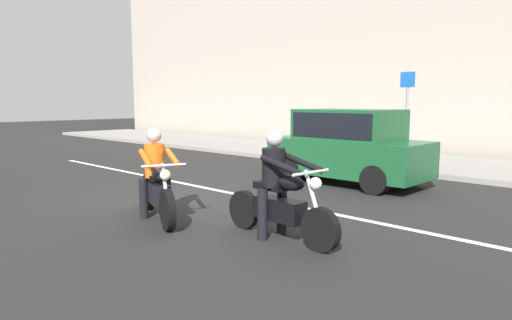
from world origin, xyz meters
TOP-DOWN VIEW (x-y plane):
  - ground_plane at (0.00, 0.00)m, footprint 80.00×80.00m
  - sidewalk_slab at (0.00, 8.00)m, footprint 40.00×4.40m
  - lane_marking_stripe at (0.96, 0.90)m, footprint 18.00×0.14m
  - motorcycle_with_rider_orange_stripe at (0.63, -1.46)m, footprint 2.08×1.03m
  - motorcycle_with_rider_black_leather at (2.86, -0.88)m, footprint 2.15×0.70m
  - parked_hatchback_forest_green at (1.10, 3.70)m, footprint 3.77×1.76m
  - street_sign_post at (1.00, 6.94)m, footprint 0.44×0.08m

SIDE VIEW (x-z plane):
  - ground_plane at x=0.00m, z-range 0.00..0.00m
  - lane_marking_stripe at x=0.96m, z-range 0.00..0.01m
  - sidewalk_slab at x=0.00m, z-range 0.00..0.14m
  - motorcycle_with_rider_orange_stripe at x=0.63m, z-range -0.14..1.41m
  - motorcycle_with_rider_black_leather at x=2.86m, z-range -0.14..1.45m
  - parked_hatchback_forest_green at x=1.10m, z-range 0.03..1.83m
  - street_sign_post at x=1.00m, z-range 0.42..3.14m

